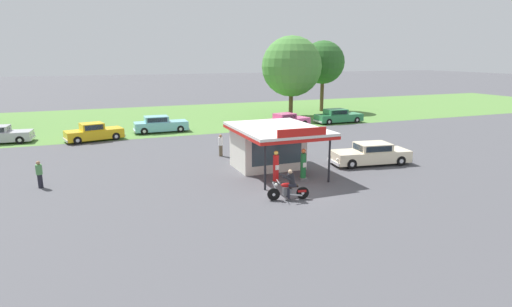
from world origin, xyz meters
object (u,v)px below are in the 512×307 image
at_px(gas_pump_nearside, 276,168).
at_px(featured_classic_sedan, 371,154).
at_px(bystander_chatting_near_pumps, 39,174).
at_px(parked_car_back_row_right, 160,125).
at_px(parked_car_back_row_left, 94,133).
at_px(parked_car_back_row_centre_right, 286,121).
at_px(parked_car_back_row_centre_left, 338,116).
at_px(parked_car_back_row_centre, 0,135).
at_px(bystander_standing_back_lot, 221,145).
at_px(gas_pump_offside, 303,165).
at_px(motorcycle_with_rider, 289,187).

height_order(gas_pump_nearside, featured_classic_sedan, gas_pump_nearside).
bearing_deg(bystander_chatting_near_pumps, parked_car_back_row_right, 59.42).
distance_m(parked_car_back_row_left, parked_car_back_row_centre_right, 18.36).
xyz_separation_m(parked_car_back_row_centre_left, parked_car_back_row_centre, (-32.21, 0.98, -0.03)).
bearing_deg(bystander_standing_back_lot, parked_car_back_row_left, 131.79).
height_order(gas_pump_offside, parked_car_back_row_centre_right, gas_pump_offside).
distance_m(motorcycle_with_rider, parked_car_back_row_centre_left, 26.01).
relative_size(featured_classic_sedan, parked_car_back_row_centre_left, 1.04).
height_order(parked_car_back_row_centre_left, parked_car_back_row_centre, parked_car_back_row_centre_left).
bearing_deg(parked_car_back_row_right, bystander_chatting_near_pumps, -120.58).
bearing_deg(featured_classic_sedan, motorcycle_with_rider, -151.63).
relative_size(parked_car_back_row_right, bystander_standing_back_lot, 3.21).
distance_m(parked_car_back_row_right, parked_car_back_row_left, 6.28).
distance_m(parked_car_back_row_centre, bystander_chatting_near_pumps, 15.42).
height_order(gas_pump_offside, parked_car_back_row_centre, gas_pump_offside).
height_order(parked_car_back_row_right, bystander_chatting_near_pumps, parked_car_back_row_right).
relative_size(parked_car_back_row_centre_right, bystander_chatting_near_pumps, 3.53).
relative_size(parked_car_back_row_centre, bystander_chatting_near_pumps, 3.35).
distance_m(gas_pump_nearside, parked_car_back_row_centre, 25.14).
distance_m(parked_car_back_row_centre_right, parked_car_back_row_centre_left, 6.54).
bearing_deg(parked_car_back_row_left, parked_car_back_row_right, 18.83).
bearing_deg(parked_car_back_row_centre, parked_car_back_row_centre_right, -3.42).
bearing_deg(gas_pump_nearside, parked_car_back_row_centre_right, 62.74).
height_order(gas_pump_nearside, bystander_chatting_near_pumps, gas_pump_nearside).
bearing_deg(parked_car_back_row_centre_left, bystander_standing_back_lot, -147.93).
bearing_deg(bystander_standing_back_lot, featured_classic_sedan, -33.98).
xyz_separation_m(gas_pump_offside, featured_classic_sedan, (5.88, 1.50, -0.17)).
bearing_deg(featured_classic_sedan, gas_pump_offside, -165.64).
xyz_separation_m(gas_pump_offside, parked_car_back_row_centre_right, (7.04, 17.09, -0.19)).
height_order(motorcycle_with_rider, parked_car_back_row_left, motorcycle_with_rider).
distance_m(gas_pump_nearside, bystander_chatting_near_pumps, 13.08).
distance_m(gas_pump_offside, bystander_standing_back_lot, 7.90).
bearing_deg(parked_car_back_row_centre, parked_car_back_row_left, -13.47).
distance_m(gas_pump_nearside, featured_classic_sedan, 7.79).
relative_size(parked_car_back_row_left, bystander_standing_back_lot, 3.16).
bearing_deg(parked_car_back_row_right, parked_car_back_row_centre_left, -3.78).
relative_size(gas_pump_nearside, parked_car_back_row_right, 0.36).
height_order(motorcycle_with_rider, parked_car_back_row_centre_left, motorcycle_with_rider).
distance_m(parked_car_back_row_right, parked_car_back_row_centre_left, 18.97).
xyz_separation_m(parked_car_back_row_centre_left, bystander_chatting_near_pumps, (-27.83, -13.80, 0.10)).
bearing_deg(parked_car_back_row_centre, motorcycle_with_rider, -52.90).
relative_size(gas_pump_offside, parked_car_back_row_centre_left, 0.34).
relative_size(featured_classic_sedan, parked_car_back_row_centre, 1.09).
bearing_deg(featured_classic_sedan, parked_car_back_row_right, 122.90).
height_order(gas_pump_offside, parked_car_back_row_left, gas_pump_offside).
distance_m(gas_pump_offside, parked_car_back_row_centre, 26.36).
bearing_deg(parked_car_back_row_centre_right, featured_classic_sedan, -94.28).
distance_m(gas_pump_nearside, bystander_standing_back_lot, 7.45).
bearing_deg(motorcycle_with_rider, bystander_chatting_near_pumps, 150.38).
distance_m(parked_car_back_row_right, bystander_standing_back_lot, 11.80).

